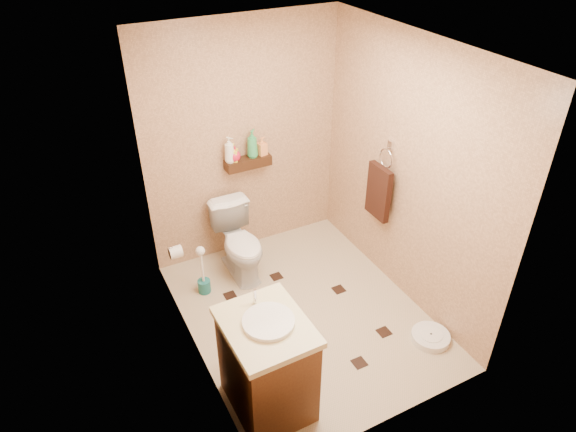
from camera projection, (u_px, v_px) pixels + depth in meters
ground at (304, 314)px, 4.71m from camera, size 2.50×2.50×0.00m
wall_back at (244, 143)px, 4.98m from camera, size 2.00×0.04×2.40m
wall_front at (406, 299)px, 3.12m from camera, size 2.00×0.04×2.40m
wall_left at (184, 237)px, 3.66m from camera, size 0.04×2.50×2.40m
wall_right at (407, 175)px, 4.43m from camera, size 0.04×2.50×2.40m
ceiling at (310, 49)px, 3.39m from camera, size 2.00×2.50×0.02m
wall_shelf at (248, 162)px, 5.02m from camera, size 0.46×0.14×0.10m
floor_accents at (308, 314)px, 4.70m from camera, size 1.14×1.41×0.01m
toilet at (240, 243)px, 5.03m from camera, size 0.41×0.71×0.71m
vanity at (267, 364)px, 3.68m from camera, size 0.57×0.69×0.96m
bathroom_scale at (430, 337)px, 4.43m from camera, size 0.39×0.39×0.07m
toilet_brush at (203, 276)px, 4.86m from camera, size 0.12×0.12×0.53m
towel_ring at (379, 190)px, 4.72m from camera, size 0.12×0.30×0.76m
toilet_paper at (176, 252)px, 4.50m from camera, size 0.12×0.11×0.12m
bottle_a at (229, 150)px, 4.85m from camera, size 0.14×0.14×0.26m
bottle_b at (234, 153)px, 4.89m from camera, size 0.11×0.11×0.17m
bottle_c at (234, 153)px, 4.89m from camera, size 0.14×0.14×0.16m
bottle_d at (252, 144)px, 4.93m from camera, size 0.15×0.15×0.28m
bottle_e at (262, 146)px, 5.00m from camera, size 0.10×0.10×0.18m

